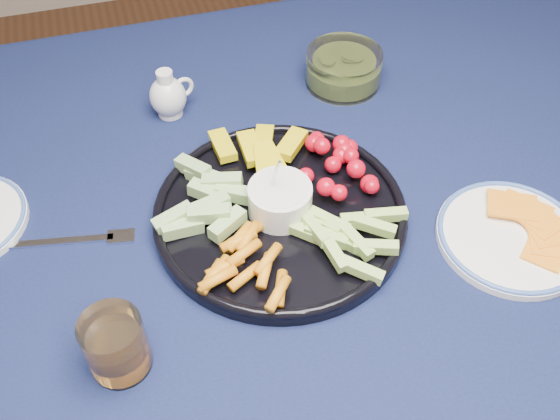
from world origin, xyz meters
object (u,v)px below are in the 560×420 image
object	(u,v)px
dining_table	(251,233)
pickle_bowl	(343,70)
juice_tumbler	(117,347)
creamer_pitcher	(168,96)
crudite_platter	(278,210)
cheese_plate	(512,235)

from	to	relation	value
dining_table	pickle_bowl	bearing A→B (deg)	43.61
pickle_bowl	juice_tumbler	world-z (taller)	juice_tumbler
creamer_pitcher	juice_tumbler	xyz separation A→B (m)	(-0.14, -0.46, 0.00)
dining_table	crudite_platter	distance (m)	0.13
dining_table	pickle_bowl	xyz separation A→B (m)	(0.24, 0.23, 0.12)
creamer_pitcher	pickle_bowl	distance (m)	0.32
crudite_platter	juice_tumbler	size ratio (longest dim) A/B	4.22
juice_tumbler	pickle_bowl	bearing A→B (deg)	44.73
dining_table	juice_tumbler	xyz separation A→B (m)	(-0.22, -0.23, 0.13)
crudite_platter	juice_tumbler	world-z (taller)	crudite_platter
pickle_bowl	creamer_pitcher	bearing A→B (deg)	179.32
dining_table	crudite_platter	size ratio (longest dim) A/B	4.50
dining_table	crudite_platter	bearing A→B (deg)	-62.20
crudite_platter	cheese_plate	bearing A→B (deg)	-23.43
dining_table	crudite_platter	xyz separation A→B (m)	(0.03, -0.06, 0.11)
dining_table	crudite_platter	world-z (taller)	crudite_platter
cheese_plate	crudite_platter	bearing A→B (deg)	156.57
pickle_bowl	cheese_plate	xyz separation A→B (m)	(0.10, -0.42, -0.02)
pickle_bowl	cheese_plate	size ratio (longest dim) A/B	0.64
crudite_platter	pickle_bowl	size ratio (longest dim) A/B	2.73
pickle_bowl	juice_tumbler	size ratio (longest dim) A/B	1.55
crudite_platter	creamer_pitcher	world-z (taller)	crudite_platter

